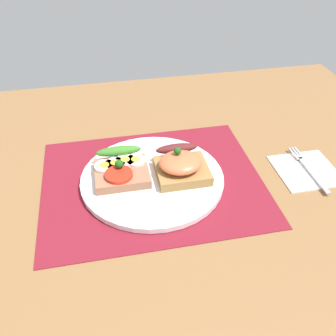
{
  "coord_description": "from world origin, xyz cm",
  "views": [
    {
      "loc": [
        -7.8,
        -53.37,
        45.53
      ],
      "look_at": [
        3.0,
        0.0,
        2.84
      ],
      "focal_mm": 39.96,
      "sensor_mm": 36.0,
      "label": 1
    }
  ],
  "objects_px": {
    "sandwich_egg_tomato": "(121,168)",
    "sandwich_salmon": "(181,165)",
    "napkin": "(306,170)",
    "fork": "(307,167)",
    "plate": "(152,178)"
  },
  "relations": [
    {
      "from": "plate",
      "to": "fork",
      "type": "height_order",
      "value": "plate"
    },
    {
      "from": "plate",
      "to": "fork",
      "type": "bearing_deg",
      "value": -4.86
    },
    {
      "from": "napkin",
      "to": "fork",
      "type": "height_order",
      "value": "fork"
    },
    {
      "from": "fork",
      "to": "plate",
      "type": "bearing_deg",
      "value": 175.14
    },
    {
      "from": "sandwich_egg_tomato",
      "to": "napkin",
      "type": "distance_m",
      "value": 0.36
    },
    {
      "from": "plate",
      "to": "sandwich_egg_tomato",
      "type": "distance_m",
      "value": 0.06
    },
    {
      "from": "plate",
      "to": "fork",
      "type": "relative_size",
      "value": 1.84
    },
    {
      "from": "plate",
      "to": "sandwich_salmon",
      "type": "xyz_separation_m",
      "value": [
        0.05,
        -0.0,
        0.03
      ]
    },
    {
      "from": "napkin",
      "to": "sandwich_salmon",
      "type": "bearing_deg",
      "value": 174.45
    },
    {
      "from": "fork",
      "to": "napkin",
      "type": "bearing_deg",
      "value": -149.86
    },
    {
      "from": "plate",
      "to": "sandwich_salmon",
      "type": "distance_m",
      "value": 0.06
    },
    {
      "from": "fork",
      "to": "sandwich_salmon",
      "type": "bearing_deg",
      "value": 174.83
    },
    {
      "from": "sandwich_egg_tomato",
      "to": "sandwich_salmon",
      "type": "relative_size",
      "value": 1.01
    },
    {
      "from": "sandwich_salmon",
      "to": "napkin",
      "type": "relative_size",
      "value": 0.88
    },
    {
      "from": "plate",
      "to": "napkin",
      "type": "bearing_deg",
      "value": -5.17
    }
  ]
}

